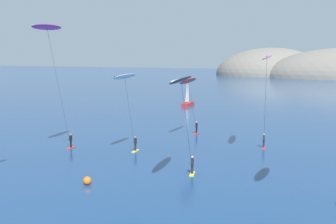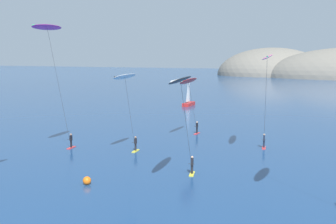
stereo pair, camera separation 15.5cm
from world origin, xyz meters
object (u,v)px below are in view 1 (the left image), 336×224
(kitesurfer_black, at_px, (182,88))
(kitesurfer_pink, at_px, (267,65))
(kitesurfer_white, at_px, (126,84))
(sailboat_near, at_px, (188,103))
(kitesurfer_red, at_px, (189,85))
(marker_buoy, at_px, (87,181))
(kitesurfer_magenta, at_px, (49,38))

(kitesurfer_black, distance_m, kitesurfer_pink, 14.31)
(kitesurfer_white, bearing_deg, kitesurfer_black, -41.78)
(kitesurfer_black, height_order, kitesurfer_pink, kitesurfer_pink)
(sailboat_near, distance_m, kitesurfer_red, 35.85)
(kitesurfer_black, relative_size, marker_buoy, 13.16)
(kitesurfer_black, xyz_separation_m, marker_buoy, (-7.72, -1.90, -7.87))
(kitesurfer_pink, xyz_separation_m, marker_buoy, (-11.96, -15.49, -9.34))
(kitesurfer_magenta, height_order, marker_buoy, kitesurfer_magenta)
(kitesurfer_pink, relative_size, kitesurfer_red, 1.38)
(kitesurfer_white, distance_m, kitesurfer_pink, 14.82)
(sailboat_near, bearing_deg, marker_buoy, -78.83)
(sailboat_near, xyz_separation_m, kitesurfer_pink, (22.85, -39.62, 9.05))
(kitesurfer_pink, bearing_deg, sailboat_near, 119.97)
(marker_buoy, bearing_deg, sailboat_near, 101.17)
(kitesurfer_pink, relative_size, marker_buoy, 15.57)
(kitesurfer_black, xyz_separation_m, kitesurfer_red, (-6.61, 20.01, -1.31))
(sailboat_near, distance_m, marker_buoy, 56.17)
(kitesurfer_white, bearing_deg, kitesurfer_red, 75.62)
(kitesurfer_magenta, relative_size, marker_buoy, 19.87)
(kitesurfer_pink, bearing_deg, kitesurfer_white, -159.87)
(kitesurfer_black, relative_size, kitesurfer_pink, 0.84)
(sailboat_near, bearing_deg, kitesurfer_black, -70.72)
(sailboat_near, distance_m, kitesurfer_white, 46.13)
(kitesurfer_red, bearing_deg, kitesurfer_white, -104.38)
(kitesurfer_magenta, bearing_deg, kitesurfer_white, 23.00)
(sailboat_near, bearing_deg, kitesurfer_magenta, -87.87)
(sailboat_near, relative_size, kitesurfer_black, 0.64)
(sailboat_near, xyz_separation_m, marker_buoy, (10.89, -55.11, -0.29))
(kitesurfer_black, bearing_deg, marker_buoy, -166.19)
(kitesurfer_black, height_order, kitesurfer_red, kitesurfer_black)
(kitesurfer_black, distance_m, kitesurfer_red, 21.12)
(sailboat_near, distance_m, kitesurfer_magenta, 49.25)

